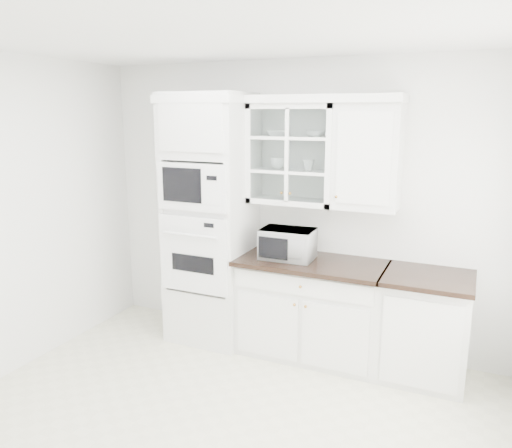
% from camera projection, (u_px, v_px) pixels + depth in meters
% --- Properties ---
extents(ground, '(4.00, 3.50, 0.01)m').
position_uv_depth(ground, '(208.00, 434.00, 3.52)').
color(ground, beige).
rests_on(ground, ground).
extents(room_shell, '(4.00, 3.50, 2.70)m').
position_uv_depth(room_shell, '(233.00, 177.00, 3.51)').
color(room_shell, white).
rests_on(room_shell, ground).
extents(oven_column, '(0.76, 0.68, 2.40)m').
position_uv_depth(oven_column, '(210.00, 220.00, 4.82)').
color(oven_column, white).
rests_on(oven_column, ground).
extents(base_cabinet_run, '(1.32, 0.67, 0.92)m').
position_uv_depth(base_cabinet_run, '(311.00, 308.00, 4.60)').
color(base_cabinet_run, white).
rests_on(base_cabinet_run, ground).
extents(extra_base_cabinet, '(0.72, 0.67, 0.92)m').
position_uv_depth(extra_base_cabinet, '(425.00, 326.00, 4.20)').
color(extra_base_cabinet, white).
rests_on(extra_base_cabinet, ground).
extents(upper_cabinet_glass, '(0.80, 0.33, 0.90)m').
position_uv_depth(upper_cabinet_glass, '(293.00, 154.00, 4.51)').
color(upper_cabinet_glass, white).
rests_on(upper_cabinet_glass, room_shell).
extents(upper_cabinet_solid, '(0.55, 0.33, 0.90)m').
position_uv_depth(upper_cabinet_solid, '(368.00, 157.00, 4.24)').
color(upper_cabinet_solid, white).
rests_on(upper_cabinet_solid, room_shell).
extents(crown_molding, '(2.14, 0.38, 0.07)m').
position_uv_depth(crown_molding, '(282.00, 99.00, 4.42)').
color(crown_molding, white).
rests_on(crown_molding, room_shell).
extents(countertop_microwave, '(0.49, 0.41, 0.27)m').
position_uv_depth(countertop_microwave, '(288.00, 243.00, 4.53)').
color(countertop_microwave, white).
rests_on(countertop_microwave, base_cabinet_run).
extents(bowl_a, '(0.27, 0.27, 0.05)m').
position_uv_depth(bowl_a, '(278.00, 133.00, 4.52)').
color(bowl_a, white).
rests_on(bowl_a, upper_cabinet_glass).
extents(bowl_b, '(0.17, 0.17, 0.05)m').
position_uv_depth(bowl_b, '(316.00, 134.00, 4.40)').
color(bowl_b, white).
rests_on(bowl_b, upper_cabinet_glass).
extents(cup_a, '(0.16, 0.16, 0.10)m').
position_uv_depth(cup_a, '(278.00, 163.00, 4.61)').
color(cup_a, white).
rests_on(cup_a, upper_cabinet_glass).
extents(cup_b, '(0.14, 0.14, 0.10)m').
position_uv_depth(cup_b, '(308.00, 165.00, 4.47)').
color(cup_b, white).
rests_on(cup_b, upper_cabinet_glass).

